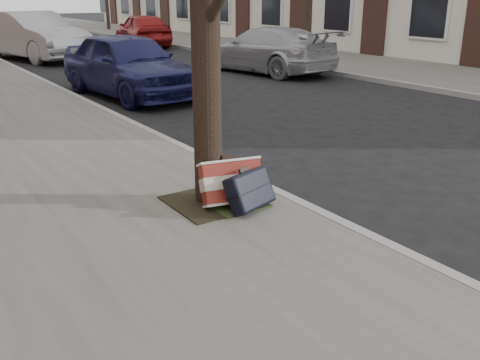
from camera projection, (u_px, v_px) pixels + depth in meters
ground at (434, 208)px, 5.63m from camera, size 120.00×120.00×0.00m
far_sidewalk at (244, 48)px, 21.46m from camera, size 4.00×70.00×0.12m
dirt_patch at (213, 201)px, 5.47m from camera, size 0.85×0.85×0.02m
suitcase_red at (232, 182)px, 5.34m from camera, size 0.67×0.46×0.47m
suitcase_navy at (250, 190)px, 5.22m from camera, size 0.60×0.45×0.41m
car_near_front at (128, 64)px, 11.52m from camera, size 1.98×4.18×1.38m
car_near_mid at (34, 36)px, 17.87m from camera, size 2.83×5.06×1.58m
car_near_back at (4, 30)px, 22.35m from camera, size 3.11×5.13×1.33m
car_far_front at (266, 50)px, 15.03m from camera, size 2.38×4.57×1.26m
car_far_back at (142, 30)px, 22.39m from camera, size 2.23×4.24×1.37m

